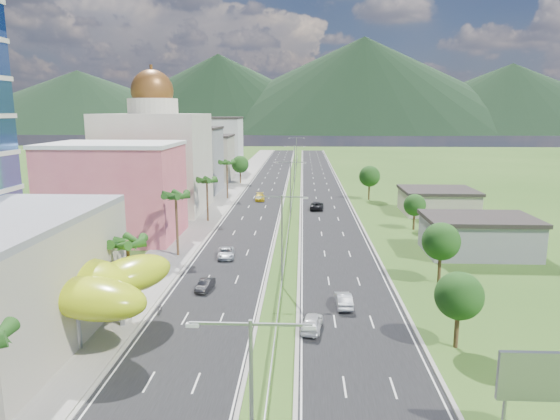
# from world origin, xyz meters

# --- Properties ---
(ground) EXTENTS (500.00, 500.00, 0.00)m
(ground) POSITION_xyz_m (0.00, 0.00, 0.00)
(ground) COLOR #2D5119
(ground) RESTS_ON ground
(road_left) EXTENTS (11.00, 260.00, 0.04)m
(road_left) POSITION_xyz_m (-7.50, 90.00, 0.02)
(road_left) COLOR black
(road_left) RESTS_ON ground
(road_right) EXTENTS (11.00, 260.00, 0.04)m
(road_right) POSITION_xyz_m (7.50, 90.00, 0.02)
(road_right) COLOR black
(road_right) RESTS_ON ground
(sidewalk_left) EXTENTS (7.00, 260.00, 0.12)m
(sidewalk_left) POSITION_xyz_m (-17.00, 90.00, 0.06)
(sidewalk_left) COLOR gray
(sidewalk_left) RESTS_ON ground
(median_guardrail) EXTENTS (0.10, 216.06, 0.76)m
(median_guardrail) POSITION_xyz_m (0.00, 71.99, 0.62)
(median_guardrail) COLOR gray
(median_guardrail) RESTS_ON ground
(streetlight_median_a) EXTENTS (6.04, 0.25, 11.00)m
(streetlight_median_a) POSITION_xyz_m (0.00, -25.00, 6.75)
(streetlight_median_a) COLOR gray
(streetlight_median_a) RESTS_ON ground
(streetlight_median_b) EXTENTS (6.04, 0.25, 11.00)m
(streetlight_median_b) POSITION_xyz_m (0.00, 10.00, 6.75)
(streetlight_median_b) COLOR gray
(streetlight_median_b) RESTS_ON ground
(streetlight_median_c) EXTENTS (6.04, 0.25, 11.00)m
(streetlight_median_c) POSITION_xyz_m (0.00, 50.00, 6.75)
(streetlight_median_c) COLOR gray
(streetlight_median_c) RESTS_ON ground
(streetlight_median_d) EXTENTS (6.04, 0.25, 11.00)m
(streetlight_median_d) POSITION_xyz_m (0.00, 95.00, 6.75)
(streetlight_median_d) COLOR gray
(streetlight_median_d) RESTS_ON ground
(streetlight_median_e) EXTENTS (6.04, 0.25, 11.00)m
(streetlight_median_e) POSITION_xyz_m (0.00, 140.00, 6.75)
(streetlight_median_e) COLOR gray
(streetlight_median_e) RESTS_ON ground
(lime_canopy) EXTENTS (18.00, 15.00, 7.40)m
(lime_canopy) POSITION_xyz_m (-20.00, -4.00, 4.99)
(lime_canopy) COLOR #B0C613
(lime_canopy) RESTS_ON ground
(pink_shophouse) EXTENTS (20.00, 15.00, 15.00)m
(pink_shophouse) POSITION_xyz_m (-28.00, 32.00, 7.50)
(pink_shophouse) COLOR #D15668
(pink_shophouse) RESTS_ON ground
(domed_building) EXTENTS (20.00, 20.00, 28.70)m
(domed_building) POSITION_xyz_m (-28.00, 55.00, 11.35)
(domed_building) COLOR beige
(domed_building) RESTS_ON ground
(midrise_grey) EXTENTS (16.00, 15.00, 16.00)m
(midrise_grey) POSITION_xyz_m (-27.00, 80.00, 8.00)
(midrise_grey) COLOR gray
(midrise_grey) RESTS_ON ground
(midrise_beige) EXTENTS (16.00, 15.00, 13.00)m
(midrise_beige) POSITION_xyz_m (-27.00, 102.00, 6.50)
(midrise_beige) COLOR #AEA68F
(midrise_beige) RESTS_ON ground
(midrise_white) EXTENTS (16.00, 15.00, 18.00)m
(midrise_white) POSITION_xyz_m (-27.00, 125.00, 9.00)
(midrise_white) COLOR silver
(midrise_white) RESTS_ON ground
(billboard) EXTENTS (5.20, 0.35, 6.20)m
(billboard) POSITION_xyz_m (17.00, -18.00, 4.42)
(billboard) COLOR gray
(billboard) RESTS_ON ground
(shed_near) EXTENTS (15.00, 10.00, 5.00)m
(shed_near) POSITION_xyz_m (28.00, 25.00, 2.50)
(shed_near) COLOR gray
(shed_near) RESTS_ON ground
(shed_far) EXTENTS (14.00, 12.00, 4.40)m
(shed_far) POSITION_xyz_m (30.00, 55.00, 2.20)
(shed_far) COLOR #AEA68F
(shed_far) RESTS_ON ground
(palm_tree_b) EXTENTS (3.60, 3.60, 8.10)m
(palm_tree_b) POSITION_xyz_m (-15.50, 2.00, 7.06)
(palm_tree_b) COLOR #47301C
(palm_tree_b) RESTS_ON ground
(palm_tree_c) EXTENTS (3.60, 3.60, 9.60)m
(palm_tree_c) POSITION_xyz_m (-15.50, 22.00, 8.50)
(palm_tree_c) COLOR #47301C
(palm_tree_c) RESTS_ON ground
(palm_tree_d) EXTENTS (3.60, 3.60, 8.60)m
(palm_tree_d) POSITION_xyz_m (-15.50, 45.00, 7.54)
(palm_tree_d) COLOR #47301C
(palm_tree_d) RESTS_ON ground
(palm_tree_e) EXTENTS (3.60, 3.60, 9.40)m
(palm_tree_e) POSITION_xyz_m (-15.50, 70.00, 8.31)
(palm_tree_e) COLOR #47301C
(palm_tree_e) RESTS_ON ground
(leafy_tree_lfar) EXTENTS (4.90, 4.90, 8.05)m
(leafy_tree_lfar) POSITION_xyz_m (-15.50, 95.00, 5.58)
(leafy_tree_lfar) COLOR #47301C
(leafy_tree_lfar) RESTS_ON ground
(leafy_tree_ra) EXTENTS (4.20, 4.20, 6.90)m
(leafy_tree_ra) POSITION_xyz_m (16.00, -5.00, 4.78)
(leafy_tree_ra) COLOR #47301C
(leafy_tree_ra) RESTS_ON ground
(leafy_tree_rb) EXTENTS (4.55, 4.55, 7.47)m
(leafy_tree_rb) POSITION_xyz_m (19.00, 12.00, 5.18)
(leafy_tree_rb) COLOR #47301C
(leafy_tree_rb) RESTS_ON ground
(leafy_tree_rc) EXTENTS (3.85, 3.85, 6.33)m
(leafy_tree_rc) POSITION_xyz_m (22.00, 40.00, 4.37)
(leafy_tree_rc) COLOR #47301C
(leafy_tree_rc) RESTS_ON ground
(leafy_tree_rd) EXTENTS (4.90, 4.90, 8.05)m
(leafy_tree_rd) POSITION_xyz_m (18.00, 70.00, 5.58)
(leafy_tree_rd) COLOR #47301C
(leafy_tree_rd) RESTS_ON ground
(mountain_ridge) EXTENTS (860.00, 140.00, 90.00)m
(mountain_ridge) POSITION_xyz_m (60.00, 450.00, 0.00)
(mountain_ridge) COLOR black
(mountain_ridge) RESTS_ON ground
(car_dark_left) EXTENTS (1.85, 4.01, 1.27)m
(car_dark_left) POSITION_xyz_m (-8.86, 8.17, 0.68)
(car_dark_left) COLOR black
(car_dark_left) RESTS_ON road_left
(car_silver_mid_left) EXTENTS (2.85, 5.17, 1.37)m
(car_silver_mid_left) POSITION_xyz_m (-8.44, 21.32, 0.72)
(car_silver_mid_left) COLOR #B5B9BD
(car_silver_mid_left) RESTS_ON road_left
(car_yellow_far_left) EXTENTS (2.58, 5.53, 1.56)m
(car_yellow_far_left) POSITION_xyz_m (-7.55, 67.65, 0.82)
(car_yellow_far_left) COLOR gold
(car_yellow_far_left) RESTS_ON road_left
(car_white_near_right) EXTENTS (2.47, 4.74, 1.54)m
(car_white_near_right) POSITION_xyz_m (3.37, -2.12, 0.81)
(car_white_near_right) COLOR silver
(car_white_near_right) RESTS_ON road_right
(car_silver_right) EXTENTS (1.74, 4.59, 1.49)m
(car_silver_right) POSITION_xyz_m (6.84, 3.89, 0.79)
(car_silver_right) COLOR #AAADB2
(car_silver_right) RESTS_ON road_right
(car_dark_far_right) EXTENTS (3.10, 5.91, 1.59)m
(car_dark_far_right) POSITION_xyz_m (5.42, 57.51, 0.83)
(car_dark_far_right) COLOR black
(car_dark_far_right) RESTS_ON road_right
(motorcycle) EXTENTS (0.64, 1.79, 1.13)m
(motorcycle) POSITION_xyz_m (-12.30, 1.37, 0.60)
(motorcycle) COLOR black
(motorcycle) RESTS_ON road_left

